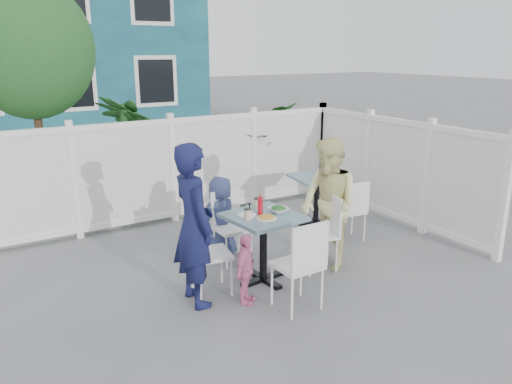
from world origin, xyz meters
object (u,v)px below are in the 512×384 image
main_table (263,230)px  boy (221,217)px  toddler (245,270)px  chair_left (204,247)px  chair_back (229,221)px  man (194,225)px  chair_near (302,260)px  spare_table (317,187)px  woman (329,204)px  chair_right (324,227)px

main_table → boy: bearing=94.9°
main_table → toddler: 0.62m
chair_left → chair_back: 0.97m
main_table → boy: size_ratio=0.79×
main_table → man: bearing=-177.0°
chair_back → chair_near: 1.54m
chair_left → chair_near: chair_near is taller
spare_table → chair_left: bearing=-154.4°
chair_back → chair_near: chair_near is taller
spare_table → chair_back: size_ratio=0.91×
chair_near → chair_left: bearing=127.9°
chair_back → boy: (-0.05, 0.15, 0.01)m
woman → boy: size_ratio=1.50×
chair_right → woman: woman is taller
main_table → spare_table: 2.15m
chair_left → woman: 1.64m
main_table → chair_near: chair_near is taller
boy → toddler: bearing=61.7°
chair_back → man: size_ratio=0.52×
chair_near → boy: boy is taller
toddler → chair_near: bearing=-87.0°
chair_near → toddler: (-0.41, 0.43, -0.18)m
boy → toddler: (-0.37, -1.26, -0.15)m
chair_right → spare_table: bearing=-21.6°
main_table → chair_near: bearing=-92.2°
spare_table → boy: 1.86m
main_table → chair_back: chair_back is taller
chair_near → boy: (-0.05, 1.68, -0.03)m
chair_left → man: size_ratio=0.54×
main_table → spare_table: main_table is taller
boy → toddler: size_ratio=1.38×
woman → boy: 1.39m
main_table → man: 0.91m
chair_right → woman: (0.09, 0.04, 0.26)m
woman → chair_back: bearing=-126.8°
chair_left → chair_right: bearing=94.7°
spare_table → man: 2.93m
chair_near → man: 1.16m
woman → chair_left: bearing=-90.4°
chair_left → chair_back: chair_left is taller
chair_right → chair_back: bearing=58.7°
woman → spare_table: bearing=150.6°
man → woman: bearing=-88.3°
chair_back → toddler: 1.19m
chair_left → chair_right: 1.54m
man → toddler: size_ratio=2.24×
spare_table → toddler: toddler is taller
spare_table → woman: bearing=-123.0°
main_table → chair_left: size_ratio=0.90×
main_table → boy: 0.91m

